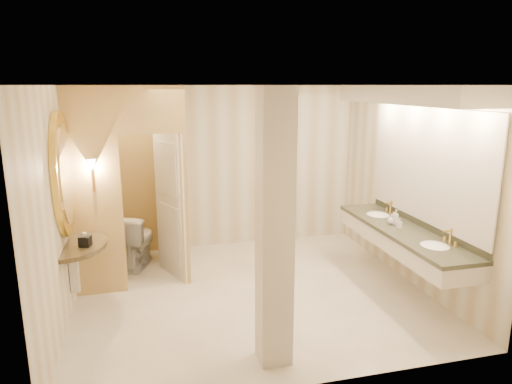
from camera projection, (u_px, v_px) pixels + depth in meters
floor at (252, 293)px, 6.08m from camera, size 4.50×4.50×0.00m
ceiling at (251, 85)px, 5.46m from camera, size 4.50×4.50×0.00m
wall_back at (224, 167)px, 7.66m from camera, size 4.50×0.02×2.70m
wall_front at (306, 248)px, 3.88m from camera, size 4.50×0.02×2.70m
wall_left at (61, 205)px, 5.25m from camera, size 0.02×4.00×2.70m
wall_right at (409, 185)px, 6.30m from camera, size 0.02×4.00×2.70m
toilet_closet at (158, 181)px, 6.42m from camera, size 1.50×1.55×2.70m
wall_sconce at (92, 165)px, 5.64m from camera, size 0.14×0.14×0.42m
vanity at (410, 172)px, 5.79m from camera, size 0.75×2.69×2.09m
console_shelf at (65, 204)px, 5.30m from camera, size 1.12×1.12×2.01m
pillar at (275, 232)px, 4.31m from camera, size 0.31×0.31×2.70m
tissue_box at (85, 241)px, 5.29m from camera, size 0.15×0.15×0.12m
toilet at (136, 240)px, 6.89m from camera, size 0.72×0.93×0.84m
soap_bottle_a at (399, 223)px, 5.96m from camera, size 0.07×0.07×0.13m
soap_bottle_b at (391, 219)px, 6.13m from camera, size 0.11×0.11×0.13m
soap_bottle_c at (396, 217)px, 6.09m from camera, size 0.09×0.09×0.21m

